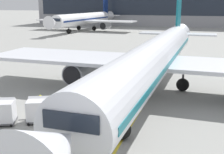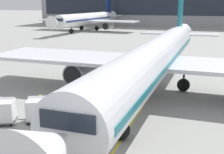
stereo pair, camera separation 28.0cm
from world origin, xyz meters
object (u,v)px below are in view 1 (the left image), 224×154
(safety_cone_engine_keepout, at_px, (97,89))
(safety_cone_wingtip, at_px, (90,85))
(baggage_cart_second, at_px, (2,111))
(parked_airplane, at_px, (156,58))
(baggage_cart_lead, at_px, (40,109))
(ground_crew_by_carts, at_px, (66,117))
(distant_airplane, at_px, (85,19))
(ground_crew_by_loader, at_px, (41,104))
(belt_loader, at_px, (84,102))
(safety_cone_nose_mark, at_px, (70,92))

(safety_cone_engine_keepout, relative_size, safety_cone_wingtip, 0.92)
(safety_cone_engine_keepout, bearing_deg, baggage_cart_second, -112.80)
(parked_airplane, relative_size, safety_cone_engine_keepout, 67.11)
(safety_cone_engine_keepout, xyz_separation_m, safety_cone_wingtip, (-1.27, 1.29, 0.03))
(safety_cone_engine_keepout, bearing_deg, safety_cone_wingtip, 134.61)
(safety_cone_wingtip, bearing_deg, baggage_cart_second, -104.42)
(safety_cone_wingtip, bearing_deg, baggage_cart_lead, -91.61)
(ground_crew_by_carts, height_order, distant_airplane, distant_airplane)
(baggage_cart_second, height_order, ground_crew_by_loader, baggage_cart_second)
(safety_cone_wingtip, bearing_deg, distant_airplane, 112.29)
(baggage_cart_second, height_order, distant_airplane, distant_airplane)
(baggage_cart_lead, distance_m, distant_airplane, 77.99)
(belt_loader, xyz_separation_m, baggage_cart_second, (-4.95, -4.31, 0.17))
(belt_loader, bearing_deg, ground_crew_by_carts, -87.03)
(safety_cone_nose_mark, bearing_deg, safety_cone_wingtip, 74.83)
(safety_cone_engine_keepout, bearing_deg, belt_loader, -81.66)
(parked_airplane, height_order, ground_crew_by_carts, parked_airplane)
(parked_airplane, bearing_deg, distant_airplane, 117.71)
(belt_loader, distance_m, safety_cone_nose_mark, 4.68)
(baggage_cart_lead, bearing_deg, safety_cone_nose_mark, 95.09)
(baggage_cart_second, bearing_deg, safety_cone_wingtip, 75.58)
(baggage_cart_lead, distance_m, safety_cone_wingtip, 9.97)
(parked_airplane, height_order, belt_loader, parked_airplane)
(belt_loader, bearing_deg, safety_cone_engine_keepout, 98.34)
(parked_airplane, relative_size, ground_crew_by_carts, 26.69)
(belt_loader, xyz_separation_m, distant_airplane, (-28.15, 70.43, 2.88))
(ground_crew_by_carts, relative_size, safety_cone_nose_mark, 2.19)
(parked_airplane, xyz_separation_m, safety_cone_nose_mark, (-7.76, -4.10, -3.15))
(ground_crew_by_loader, xyz_separation_m, ground_crew_by_carts, (3.21, -2.09, 0.00))
(ground_crew_by_loader, xyz_separation_m, safety_cone_engine_keepout, (2.19, 7.43, -0.66))
(distant_airplane, bearing_deg, ground_crew_by_loader, -70.83)
(parked_airplane, xyz_separation_m, distant_airplane, (-32.95, 62.74, 0.17))
(ground_crew_by_loader, height_order, safety_cone_nose_mark, ground_crew_by_loader)
(ground_crew_by_carts, xyz_separation_m, safety_cone_nose_mark, (-3.17, 7.58, -0.61))
(safety_cone_engine_keepout, height_order, safety_cone_wingtip, safety_cone_wingtip)
(baggage_cart_lead, distance_m, safety_cone_engine_keepout, 8.81)
(baggage_cart_lead, xyz_separation_m, ground_crew_by_carts, (2.57, -0.87, -0.00))
(safety_cone_engine_keepout, bearing_deg, ground_crew_by_loader, -106.44)
(belt_loader, xyz_separation_m, ground_crew_by_loader, (-3.00, -1.90, 0.17))
(ground_crew_by_loader, height_order, distant_airplane, distant_airplane)
(baggage_cart_lead, xyz_separation_m, baggage_cart_second, (-2.59, -1.20, 0.00))
(ground_crew_by_loader, bearing_deg, baggage_cart_lead, -62.24)
(belt_loader, bearing_deg, ground_crew_by_loader, -147.69)
(safety_cone_nose_mark, bearing_deg, belt_loader, -50.51)
(distant_airplane, bearing_deg, safety_cone_nose_mark, -69.35)
(belt_loader, relative_size, safety_cone_wingtip, 7.12)
(safety_cone_wingtip, bearing_deg, safety_cone_engine_keepout, -45.39)
(safety_cone_wingtip, xyz_separation_m, safety_cone_nose_mark, (-0.88, -3.23, 0.02))
(safety_cone_nose_mark, distance_m, distant_airplane, 71.51)
(safety_cone_engine_keepout, distance_m, distant_airplane, 70.50)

